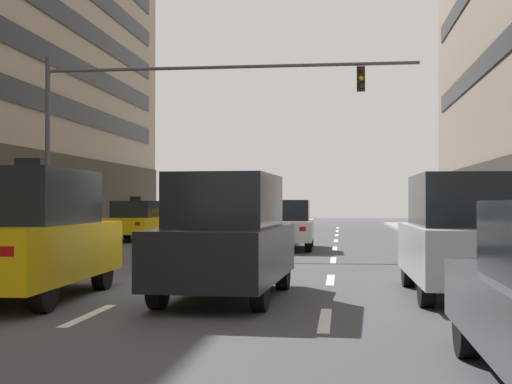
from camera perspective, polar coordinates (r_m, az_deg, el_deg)
ground_plane at (r=13.23m, az=-8.80°, el=-7.79°), size 120.00×120.00×0.00m
lane_stripe_l1_s4 at (r=16.25m, az=-18.29°, el=-6.45°), size 0.16×2.00×0.01m
lane_stripe_l1_s5 at (r=20.87m, az=-12.41°, el=-5.22°), size 0.16×2.00×0.01m
lane_stripe_l1_s6 at (r=25.63m, az=-8.70°, el=-4.41°), size 0.16×2.00×0.01m
lane_stripe_l1_s7 at (r=30.47m, az=-6.16°, el=-3.85°), size 0.16×2.00×0.01m
lane_stripe_l1_s8 at (r=35.35m, az=-4.33°, el=-3.44°), size 0.16×2.00×0.01m
lane_stripe_l1_s9 at (r=40.26m, az=-2.94°, el=-3.12°), size 0.16×2.00×0.01m
lane_stripe_l1_s10 at (r=45.19m, az=-1.85°, el=-2.87°), size 0.16×2.00×0.01m
lane_stripe_l2_s3 at (r=10.40m, az=-13.34°, el=-9.66°), size 0.16×2.00×0.01m
lane_stripe_l2_s4 at (r=15.15m, az=-6.74°, el=-6.90°), size 0.16×2.00×0.01m
lane_stripe_l2_s5 at (r=20.02m, az=-3.34°, el=-5.42°), size 0.16×2.00×0.01m
lane_stripe_l2_s6 at (r=24.94m, az=-1.29°, el=-4.52°), size 0.16×2.00×0.01m
lane_stripe_l2_s7 at (r=29.89m, az=0.08°, el=-3.91°), size 0.16×2.00×0.01m
lane_stripe_l2_s8 at (r=34.86m, az=1.06°, el=-3.48°), size 0.16×2.00×0.01m
lane_stripe_l2_s9 at (r=39.83m, az=1.79°, el=-3.15°), size 0.16×2.00×0.01m
lane_stripe_l2_s10 at (r=44.81m, az=2.36°, el=-2.89°), size 0.16×2.00×0.01m
lane_stripe_l3_s3 at (r=9.77m, az=5.60°, el=-10.25°), size 0.16×2.00×0.01m
lane_stripe_l3_s4 at (r=14.73m, az=6.05°, el=-7.07°), size 0.16×2.00×0.01m
lane_stripe_l3_s5 at (r=19.71m, az=6.27°, el=-5.49°), size 0.16×2.00×0.01m
lane_stripe_l3_s6 at (r=24.69m, az=6.40°, el=-4.55°), size 0.16×2.00×0.01m
lane_stripe_l3_s7 at (r=29.68m, az=6.49°, el=-3.93°), size 0.16×2.00×0.01m
lane_stripe_l3_s8 at (r=34.68m, az=6.55°, el=-3.48°), size 0.16×2.00×0.01m
lane_stripe_l3_s9 at (r=39.67m, az=6.59°, el=-3.15°), size 0.16×2.00×0.01m
lane_stripe_l3_s10 at (r=44.67m, az=6.63°, el=-2.89°), size 0.16×2.00×0.01m
taxi_driving_0 at (r=12.25m, az=-17.88°, el=-3.28°), size 1.97×4.49×2.33m
taxi_driving_1 at (r=29.98m, az=-9.66°, el=-2.32°), size 1.93×4.48×1.85m
car_driving_2 at (r=38.88m, az=-5.63°, el=-1.99°), size 1.95×4.49×1.67m
taxi_driving_3 at (r=38.44m, az=-0.89°, el=-1.57°), size 2.09×4.69×2.43m
car_driving_4 at (r=11.79m, az=-2.40°, el=-3.62°), size 1.99×4.36×2.07m
car_driving_5 at (r=24.12m, az=2.39°, el=-2.69°), size 1.98×4.53×1.68m
car_parked_1 at (r=12.51m, az=16.40°, el=-3.41°), size 1.84×4.31×2.08m
traffic_signal_0 at (r=25.48m, az=-7.52°, el=6.83°), size 13.37×0.35×6.75m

